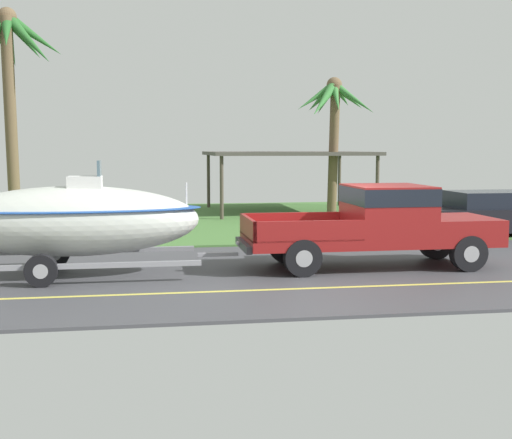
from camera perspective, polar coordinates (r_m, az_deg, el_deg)
The scene contains 7 objects.
ground at distance 23.32m, azimuth 0.44°, elevation -0.68°, with size 36.00×22.00×0.11m.
pickup_truck_towing at distance 15.79m, azimuth 10.78°, elevation -0.17°, with size 5.93×2.02×1.87m.
boat_on_trailer at distance 14.88m, azimuth -15.11°, elevation -0.08°, with size 6.47×2.38×2.45m.
parked_sedan_near at distance 22.33m, azimuth 19.55°, elevation 0.43°, with size 4.60×1.92×1.38m.
carport_awning at distance 28.35m, azimuth 2.61°, elevation 5.45°, with size 6.54×5.65×2.55m.
palm_tree_near_left at distance 26.52m, azimuth 6.42°, elevation 9.00°, with size 2.91×3.36×5.40m.
palm_tree_mid at distance 22.96m, azimuth -19.93°, elevation 12.42°, with size 3.25×2.61×7.02m.
Camera 1 is at (-3.97, -14.43, 2.71)m, focal length 47.86 mm.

